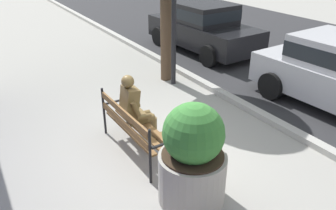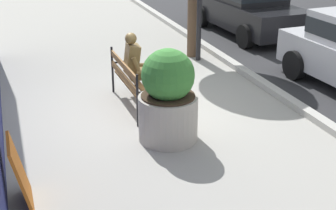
{
  "view_description": "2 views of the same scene",
  "coord_description": "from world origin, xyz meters",
  "views": [
    {
      "loc": [
        4.4,
        -2.1,
        3.41
      ],
      "look_at": [
        -0.19,
        0.72,
        0.75
      ],
      "focal_mm": 36.16,
      "sensor_mm": 36.0,
      "label": 1
    },
    {
      "loc": [
        7.89,
        -2.1,
        3.53
      ],
      "look_at": [
        1.31,
        0.2,
        0.6
      ],
      "focal_mm": 50.88,
      "sensor_mm": 36.0,
      "label": 2
    }
  ],
  "objects": [
    {
      "name": "parked_car_black",
      "position": [
        -4.48,
        4.67,
        0.84
      ],
      "size": [
        4.18,
        2.07,
        1.56
      ],
      "color": "black",
      "rests_on": "ground"
    },
    {
      "name": "bronze_statue_seated",
      "position": [
        -0.4,
        0.23,
        0.67
      ],
      "size": [
        0.65,
        0.76,
        1.37
      ],
      "color": "brown",
      "rests_on": "ground"
    },
    {
      "name": "park_bench",
      "position": [
        -0.19,
        0.01,
        0.54
      ],
      "size": [
        1.81,
        0.56,
        0.95
      ],
      "color": "brown",
      "rests_on": "ground"
    },
    {
      "name": "ground_plane",
      "position": [
        0.0,
        0.0,
        0.0
      ],
      "size": [
        80.0,
        80.0,
        0.0
      ],
      "primitive_type": "plane",
      "color": "#9E9B93"
    },
    {
      "name": "concrete_planter",
      "position": [
        1.31,
        0.2,
        0.71
      ],
      "size": [
        0.96,
        0.96,
        1.52
      ],
      "color": "#A8A399",
      "rests_on": "ground"
    },
    {
      "name": "curb_stone",
      "position": [
        0.0,
        2.9,
        0.06
      ],
      "size": [
        60.0,
        0.2,
        0.12
      ],
      "primitive_type": "cube",
      "color": "#B2AFA8",
      "rests_on": "ground"
    }
  ]
}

